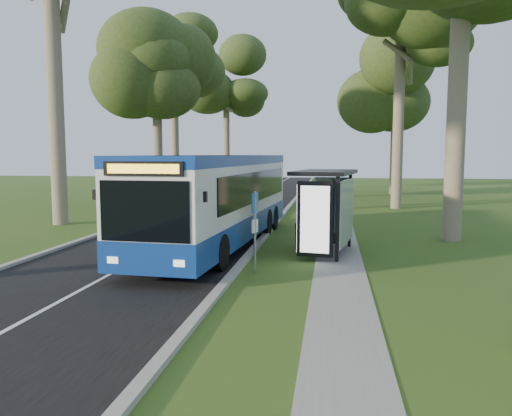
{
  "coord_description": "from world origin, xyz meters",
  "views": [
    {
      "loc": [
        2.73,
        -14.68,
        3.42
      ],
      "look_at": [
        0.17,
        2.11,
        1.6
      ],
      "focal_mm": 35.0,
      "sensor_mm": 36.0,
      "label": 1
    }
  ],
  "objects_px": {
    "bus": "(219,199)",
    "car_white": "(185,188)",
    "bus_stop_sign": "(255,222)",
    "car_silver": "(212,181)",
    "litter_bin": "(302,236)",
    "bus_shelter": "(329,196)"
  },
  "relations": [
    {
      "from": "bus",
      "to": "car_white",
      "type": "height_order",
      "value": "bus"
    },
    {
      "from": "bus",
      "to": "bus_stop_sign",
      "type": "bearing_deg",
      "value": -60.17
    },
    {
      "from": "bus_stop_sign",
      "to": "car_silver",
      "type": "height_order",
      "value": "bus_stop_sign"
    },
    {
      "from": "bus_stop_sign",
      "to": "litter_bin",
      "type": "height_order",
      "value": "bus_stop_sign"
    },
    {
      "from": "car_white",
      "to": "car_silver",
      "type": "xyz_separation_m",
      "value": [
        0.4,
        7.75,
        0.12
      ]
    },
    {
      "from": "bus_stop_sign",
      "to": "bus",
      "type": "bearing_deg",
      "value": 136.32
    },
    {
      "from": "litter_bin",
      "to": "bus_shelter",
      "type": "bearing_deg",
      "value": -49.8
    },
    {
      "from": "litter_bin",
      "to": "car_silver",
      "type": "distance_m",
      "value": 30.92
    },
    {
      "from": "bus_stop_sign",
      "to": "bus_shelter",
      "type": "relative_size",
      "value": 0.66
    },
    {
      "from": "bus_shelter",
      "to": "car_silver",
      "type": "height_order",
      "value": "bus_shelter"
    },
    {
      "from": "bus_stop_sign",
      "to": "car_white",
      "type": "bearing_deg",
      "value": 131.49
    },
    {
      "from": "bus_stop_sign",
      "to": "car_white",
      "type": "distance_m",
      "value": 27.19
    },
    {
      "from": "bus_shelter",
      "to": "litter_bin",
      "type": "height_order",
      "value": "bus_shelter"
    },
    {
      "from": "litter_bin",
      "to": "bus",
      "type": "bearing_deg",
      "value": 178.3
    },
    {
      "from": "bus_shelter",
      "to": "litter_bin",
      "type": "relative_size",
      "value": 3.93
    },
    {
      "from": "bus_shelter",
      "to": "bus_stop_sign",
      "type": "bearing_deg",
      "value": -115.92
    },
    {
      "from": "bus",
      "to": "litter_bin",
      "type": "distance_m",
      "value": 3.36
    },
    {
      "from": "bus_stop_sign",
      "to": "car_silver",
      "type": "xyz_separation_m",
      "value": [
        -9.33,
        33.12,
        -0.64
      ]
    },
    {
      "from": "bus",
      "to": "car_white",
      "type": "relative_size",
      "value": 3.0
    },
    {
      "from": "car_white",
      "to": "bus_shelter",
      "type": "bearing_deg",
      "value": -68.99
    },
    {
      "from": "bus",
      "to": "bus_shelter",
      "type": "bearing_deg",
      "value": -12.89
    },
    {
      "from": "bus",
      "to": "bus_stop_sign",
      "type": "height_order",
      "value": "bus"
    }
  ]
}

